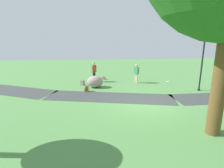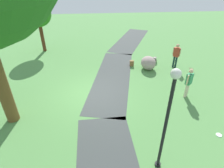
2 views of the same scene
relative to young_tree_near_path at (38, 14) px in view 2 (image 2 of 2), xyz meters
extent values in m
plane|color=#568E4A|center=(-7.08, -3.86, -3.01)|extent=(48.00, 48.00, 0.00)
cube|color=#3D4140|center=(-5.19, -5.32, -3.00)|extent=(8.28, 3.90, 0.01)
cube|color=#3D4140|center=(2.34, -7.90, -3.00)|extent=(8.17, 5.32, 0.01)
cylinder|color=#572E1A|center=(0.00, 0.00, -1.84)|extent=(0.28, 0.28, 2.33)
sphere|color=#2E7A1F|center=(0.00, 0.00, 0.04)|extent=(2.04, 2.04, 2.04)
cylinder|color=black|center=(-11.68, -6.20, -2.96)|extent=(0.20, 0.20, 0.10)
cylinder|color=black|center=(-11.68, -6.20, -1.29)|extent=(0.10, 0.10, 3.43)
sphere|color=white|center=(-11.68, -6.20, 0.56)|extent=(0.28, 0.28, 0.28)
ellipsoid|color=#A38B87|center=(-4.30, -7.85, -2.56)|extent=(1.20, 0.98, 0.90)
cylinder|color=#183231|center=(-4.30, -9.81, -2.60)|extent=(0.13, 0.13, 0.83)
cylinder|color=#183231|center=(-4.19, -9.69, -2.60)|extent=(0.13, 0.13, 0.83)
cube|color=#AD3D2A|center=(-4.25, -9.75, -1.87)|extent=(0.41, 0.43, 0.62)
cylinder|color=tan|center=(-4.38, -9.92, -1.84)|extent=(0.08, 0.08, 0.55)
cylinder|color=tan|center=(-4.11, -9.58, -1.84)|extent=(0.08, 0.08, 0.55)
sphere|color=tan|center=(-4.25, -9.75, -1.42)|extent=(0.22, 0.22, 0.22)
cylinder|color=beige|center=(-7.71, -9.04, -2.61)|extent=(0.13, 0.13, 0.79)
cylinder|color=beige|center=(-7.82, -8.92, -2.61)|extent=(0.13, 0.13, 0.79)
cube|color=#348F5C|center=(-7.77, -8.98, -1.93)|extent=(0.42, 0.43, 0.59)
cylinder|color=#E0BA8D|center=(-7.62, -9.14, -1.89)|extent=(0.08, 0.08, 0.52)
cylinder|color=#E0BA8D|center=(-7.91, -8.81, -1.89)|extent=(0.08, 0.08, 0.52)
sphere|color=#E0BA8D|center=(-7.77, -8.98, -1.50)|extent=(0.21, 0.21, 0.21)
cube|color=brown|center=(-5.13, -10.54, -2.89)|extent=(0.31, 0.31, 0.24)
torus|color=brown|center=(-5.13, -10.54, -2.71)|extent=(0.38, 0.38, 0.02)
cube|color=gray|center=(-3.30, -8.62, -2.81)|extent=(0.34, 0.31, 0.40)
cube|color=gray|center=(-3.37, -8.73, -2.89)|extent=(0.20, 0.15, 0.18)
cube|color=brown|center=(-3.71, -6.83, -2.81)|extent=(0.23, 0.30, 0.40)
cube|color=brown|center=(-3.58, -6.84, -2.89)|extent=(0.08, 0.20, 0.18)
cylinder|color=white|center=(-10.58, -9.14, -3.00)|extent=(0.23, 0.23, 0.02)
camera|label=1|loc=(-4.21, 5.43, 0.51)|focal=28.73mm
camera|label=2|loc=(-15.52, -4.24, 2.68)|focal=29.57mm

